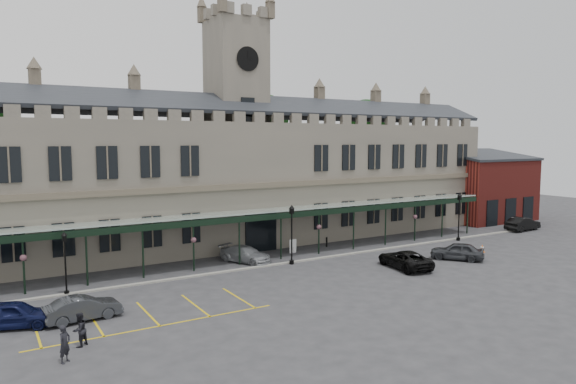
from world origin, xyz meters
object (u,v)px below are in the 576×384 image
car_right_a (457,251)px  person_b (79,330)px  sign_board (293,246)px  car_taxi (245,254)px  lamp_post_mid (292,229)px  car_van (405,259)px  lamp_post_right (459,212)px  traffic_cone (482,248)px  car_left_b (83,308)px  car_left_a (13,314)px  person_a (65,344)px  station_building (237,179)px  clock_tower (236,112)px  lamp_post_left (65,258)px  car_right_b (523,224)px

car_right_a → person_b: bearing=-31.6°
sign_board → car_taxi: 5.48m
lamp_post_mid → car_van: 9.53m
lamp_post_right → traffic_cone: (-2.58, -5.00, -2.60)m
car_left_b → car_van: 24.51m
car_left_a → person_a: bearing=-144.5°
person_a → person_b: person_a is taller
station_building → person_b: size_ratio=34.56×
car_van → car_right_a: size_ratio=1.17×
station_building → clock_tower: clock_tower is taller
lamp_post_left → car_van: lamp_post_left is taller
car_van → person_b: size_ratio=3.01×
lamp_post_right → person_b: 39.36m
lamp_post_left → traffic_cone: lamp_post_left is taller
sign_board → car_left_b: size_ratio=0.30×
sign_board → car_van: bearing=-66.6°
clock_tower → lamp_post_right: clock_tower is taller
clock_tower → car_left_b: size_ratio=5.83×
car_right_a → car_van: bearing=-39.1°
car_right_b → person_a: size_ratio=2.67×
sign_board → car_taxi: size_ratio=0.26×
sign_board → car_taxi: (-5.38, -1.05, 0.08)m
lamp_post_left → car_van: bearing=-14.2°
lamp_post_left → person_b: 9.82m
station_building → person_a: station_building is taller
car_left_b → traffic_cone: bearing=-95.2°
clock_tower → sign_board: bearing=-73.1°
traffic_cone → car_left_a: (-38.37, 0.59, 0.40)m
car_left_b → car_van: (24.50, -0.56, 0.02)m
person_a → sign_board: bearing=-8.6°
car_left_a → car_left_b: car_left_a is taller
lamp_post_left → car_right_b: (48.62, -0.32, -1.77)m
person_b → traffic_cone: bearing=148.0°
clock_tower → person_a: bearing=-131.4°
car_left_b → person_a: 5.85m
sign_board → station_building: bearing=103.6°
car_right_b → car_taxi: bearing=83.0°
lamp_post_right → person_a: 40.63m
car_left_a → car_van: bearing=-73.0°
lamp_post_right → person_a: lamp_post_right is taller
traffic_cone → car_right_b: size_ratio=0.15×
lamp_post_mid → car_left_a: 21.47m
car_taxi → car_right_b: 34.29m
car_left_b → car_right_b: (48.50, 5.36, 0.08)m
lamp_post_mid → person_a: 22.05m
sign_board → car_right_a: bearing=-45.3°
lamp_post_left → traffic_cone: 35.50m
car_right_a → lamp_post_left: bearing=-49.3°
car_taxi → person_a: bearing=-165.9°
clock_tower → sign_board: size_ratio=19.68×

